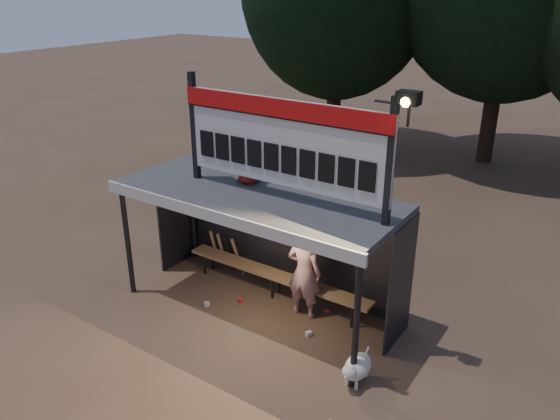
{
  "coord_description": "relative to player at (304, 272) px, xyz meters",
  "views": [
    {
      "loc": [
        5.16,
        -6.95,
        5.66
      ],
      "look_at": [
        0.2,
        0.4,
        1.9
      ],
      "focal_mm": 35.0,
      "sensor_mm": 36.0,
      "label": 1
    }
  ],
  "objects": [
    {
      "name": "litter",
      "position": [
        -0.78,
        -0.17,
        -0.84
      ],
      "size": [
        2.36,
        1.48,
        0.08
      ],
      "color": "red",
      "rests_on": "ground"
    },
    {
      "name": "player",
      "position": [
        0.0,
        0.0,
        0.0
      ],
      "size": [
        0.67,
        0.47,
        1.75
      ],
      "primitive_type": "imported",
      "rotation": [
        0.0,
        0.0,
        3.23
      ],
      "color": "silver",
      "rests_on": "ground"
    },
    {
      "name": "dugout_shelter",
      "position": [
        -0.78,
        -0.06,
        0.97
      ],
      "size": [
        5.1,
        2.08,
        2.32
      ],
      "color": "#3B3B3D",
      "rests_on": "ground"
    },
    {
      "name": "scoreboard_assembly",
      "position": [
        -0.22,
        -0.31,
        2.45
      ],
      "size": [
        4.1,
        0.27,
        1.99
      ],
      "color": "black",
      "rests_on": "dugout_shelter"
    },
    {
      "name": "ground",
      "position": [
        -0.78,
        -0.3,
        -0.87
      ],
      "size": [
        80.0,
        80.0,
        0.0
      ],
      "primitive_type": "plane",
      "color": "#4E3727",
      "rests_on": "ground"
    },
    {
      "name": "child_a",
      "position": [
        -1.29,
        0.04,
        2.03
      ],
      "size": [
        0.72,
        0.69,
        1.17
      ],
      "primitive_type": "imported",
      "rotation": [
        0.0,
        0.0,
        3.75
      ],
      "color": "slate",
      "rests_on": "dugout_shelter"
    },
    {
      "name": "dog",
      "position": [
        1.63,
        -1.12,
        -0.6
      ],
      "size": [
        0.36,
        0.81,
        0.49
      ],
      "color": "white",
      "rests_on": "ground"
    },
    {
      "name": "bats",
      "position": [
        -2.24,
        0.52,
        -0.44
      ],
      "size": [
        0.67,
        0.35,
        0.84
      ],
      "color": "olive",
      "rests_on": "ground"
    },
    {
      "name": "child_b",
      "position": [
        -1.18,
        -0.02,
        1.91
      ],
      "size": [
        0.46,
        0.3,
        0.93
      ],
      "primitive_type": "imported",
      "rotation": [
        0.0,
        0.0,
        3.13
      ],
      "color": "#B01F1B",
      "rests_on": "dugout_shelter"
    },
    {
      "name": "bench",
      "position": [
        -0.78,
        0.25,
        -0.44
      ],
      "size": [
        4.0,
        0.35,
        0.48
      ],
      "color": "olive",
      "rests_on": "ground"
    }
  ]
}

